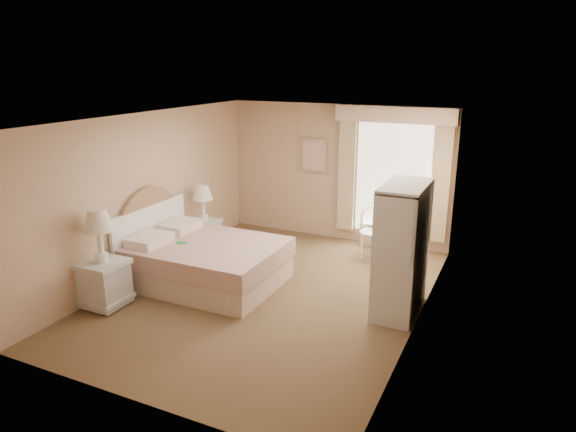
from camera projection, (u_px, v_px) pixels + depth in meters
The scene contains 9 objects.
room at pixel (269, 210), 7.05m from camera, with size 4.21×5.51×2.51m.
window at pixel (392, 174), 8.90m from camera, with size 2.05×0.22×2.51m.
framed_art at pixel (314, 155), 9.50m from camera, with size 0.52×0.04×0.62m.
bed at pixel (201, 260), 7.71m from camera, with size 2.15×1.68×1.49m.
nightstand_near at pixel (103, 271), 6.89m from camera, with size 0.56×0.56×1.35m.
nightstand_far at pixel (204, 227), 8.98m from camera, with size 0.48×0.48×1.17m.
round_table at pixel (394, 229), 8.88m from camera, with size 0.62×0.62×0.66m.
cafe_chair at pixel (371, 228), 8.77m from camera, with size 0.51×0.51×0.84m.
armoire at pixel (402, 260), 6.70m from camera, with size 0.52×1.05×1.75m.
Camera 1 is at (3.12, -6.02, 3.20)m, focal length 32.00 mm.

